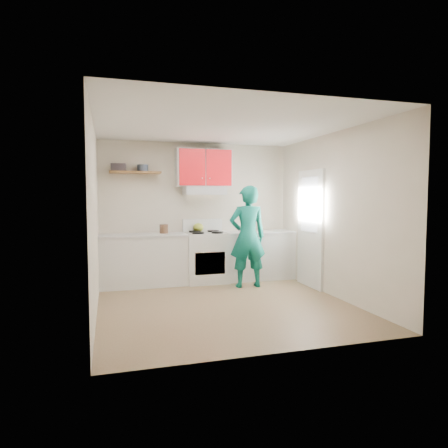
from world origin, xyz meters
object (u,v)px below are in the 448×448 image
object	(u,v)px
crock	(164,229)
person	(248,237)
tin	(143,168)
kettle	(198,228)
stove	(206,257)

from	to	relation	value
crock	person	size ratio (longest dim) A/B	0.10
tin	kettle	world-z (taller)	tin
stove	tin	size ratio (longest dim) A/B	4.64
person	tin	bearing A→B (deg)	-20.23
tin	crock	world-z (taller)	tin
kettle	tin	bearing A→B (deg)	-171.14
stove	kettle	xyz separation A→B (m)	(-0.10, 0.21, 0.54)
stove	kettle	world-z (taller)	kettle
stove	tin	xyz separation A→B (m)	(-1.12, 0.17, 1.64)
kettle	crock	world-z (taller)	kettle
tin	person	size ratio (longest dim) A/B	0.11
crock	stove	bearing A→B (deg)	-5.64
tin	crock	distance (m)	1.16
tin	person	world-z (taller)	tin
tin	crock	size ratio (longest dim) A/B	1.07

